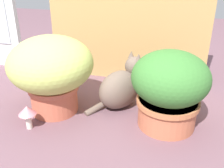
{
  "coord_description": "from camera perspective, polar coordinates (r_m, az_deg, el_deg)",
  "views": [
    {
      "loc": [
        0.43,
        -1.1,
        0.77
      ],
      "look_at": [
        0.1,
        0.08,
        0.18
      ],
      "focal_mm": 41.57,
      "sensor_mm": 36.0,
      "label": 1
    }
  ],
  "objects": [
    {
      "name": "leafy_planter",
      "position": [
        1.29,
        12.52,
        -0.74
      ],
      "size": [
        0.38,
        0.38,
        0.39
      ],
      "color": "#BF6848",
      "rests_on": "ground"
    },
    {
      "name": "cardboard_backdrop",
      "position": [
        1.74,
        3.17,
        15.49
      ],
      "size": [
        1.07,
        0.03,
        0.93
      ],
      "primitive_type": "cube",
      "color": "tan",
      "rests_on": "ground"
    },
    {
      "name": "cat",
      "position": [
        1.47,
        2.13,
        -0.65
      ],
      "size": [
        0.32,
        0.32,
        0.32
      ],
      "color": "#69584C",
      "rests_on": "ground"
    },
    {
      "name": "mushroom_ornament_pink",
      "position": [
        1.35,
        -18.14,
        -5.91
      ],
      "size": [
        0.09,
        0.09,
        0.13
      ],
      "color": "silver",
      "rests_on": "ground"
    },
    {
      "name": "ground_plane",
      "position": [
        1.41,
        -4.77,
        -7.58
      ],
      "size": [
        6.0,
        6.0,
        0.0
      ],
      "primitive_type": "plane",
      "color": "#694953"
    },
    {
      "name": "grass_planter",
      "position": [
        1.41,
        -13.19,
        3.13
      ],
      "size": [
        0.45,
        0.45,
        0.43
      ],
      "color": "#C26147",
      "rests_on": "ground"
    }
  ]
}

